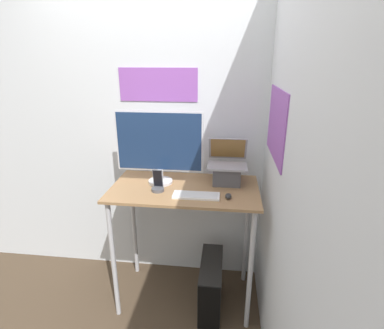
{
  "coord_description": "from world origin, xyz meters",
  "views": [
    {
      "loc": [
        0.29,
        -1.69,
        1.88
      ],
      "look_at": [
        0.06,
        0.3,
        1.17
      ],
      "focal_mm": 28.0,
      "sensor_mm": 36.0,
      "label": 1
    }
  ],
  "objects_px": {
    "laptop": "(227,170)",
    "monitor": "(159,146)",
    "mouse": "(228,196)",
    "cell_phone": "(158,186)",
    "computer_tower": "(211,284)",
    "keyboard": "(196,195)"
  },
  "relations": [
    {
      "from": "mouse",
      "to": "cell_phone",
      "type": "xyz_separation_m",
      "value": [
        -0.5,
        0.06,
        0.02
      ]
    },
    {
      "from": "keyboard",
      "to": "mouse",
      "type": "distance_m",
      "value": 0.22
    },
    {
      "from": "cell_phone",
      "to": "monitor",
      "type": "bearing_deg",
      "value": 95.33
    },
    {
      "from": "laptop",
      "to": "mouse",
      "type": "relative_size",
      "value": 4.76
    },
    {
      "from": "laptop",
      "to": "mouse",
      "type": "xyz_separation_m",
      "value": [
        0.02,
        -0.26,
        -0.09
      ]
    },
    {
      "from": "monitor",
      "to": "mouse",
      "type": "bearing_deg",
      "value": -22.42
    },
    {
      "from": "cell_phone",
      "to": "computer_tower",
      "type": "height_order",
      "value": "cell_phone"
    },
    {
      "from": "monitor",
      "to": "mouse",
      "type": "distance_m",
      "value": 0.62
    },
    {
      "from": "keyboard",
      "to": "monitor",
      "type": "bearing_deg",
      "value": 144.35
    },
    {
      "from": "laptop",
      "to": "cell_phone",
      "type": "xyz_separation_m",
      "value": [
        -0.48,
        -0.2,
        -0.06
      ]
    },
    {
      "from": "keyboard",
      "to": "computer_tower",
      "type": "xyz_separation_m",
      "value": [
        0.11,
        0.06,
        -0.8
      ]
    },
    {
      "from": "mouse",
      "to": "computer_tower",
      "type": "relative_size",
      "value": 0.14
    },
    {
      "from": "cell_phone",
      "to": "laptop",
      "type": "bearing_deg",
      "value": 22.05
    },
    {
      "from": "monitor",
      "to": "cell_phone",
      "type": "xyz_separation_m",
      "value": [
        0.01,
        -0.15,
        -0.25
      ]
    },
    {
      "from": "monitor",
      "to": "cell_phone",
      "type": "distance_m",
      "value": 0.29
    },
    {
      "from": "cell_phone",
      "to": "keyboard",
      "type": "bearing_deg",
      "value": -12.29
    },
    {
      "from": "mouse",
      "to": "laptop",
      "type": "bearing_deg",
      "value": 93.43
    },
    {
      "from": "monitor",
      "to": "keyboard",
      "type": "bearing_deg",
      "value": -35.65
    },
    {
      "from": "laptop",
      "to": "keyboard",
      "type": "xyz_separation_m",
      "value": [
        -0.2,
        -0.26,
        -0.09
      ]
    },
    {
      "from": "laptop",
      "to": "monitor",
      "type": "relative_size",
      "value": 0.51
    },
    {
      "from": "monitor",
      "to": "cell_phone",
      "type": "bearing_deg",
      "value": -84.67
    },
    {
      "from": "mouse",
      "to": "cell_phone",
      "type": "relative_size",
      "value": 0.43
    }
  ]
}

